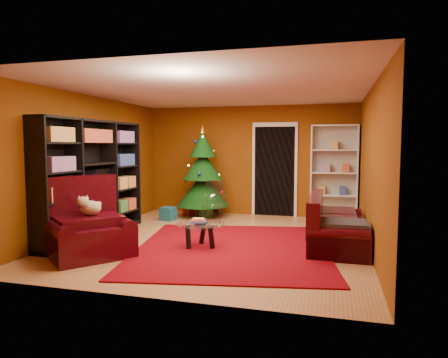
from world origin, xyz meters
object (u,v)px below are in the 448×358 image
(dog, at_px, (91,208))
(acrylic_chair, at_px, (214,205))
(christmas_tree, at_px, (203,172))
(armchair, at_px, (89,224))
(media_unit, at_px, (92,179))
(coffee_table, at_px, (201,235))
(rug, at_px, (231,248))
(sofa, at_px, (338,220))
(gift_box_teal, at_px, (168,214))
(gift_box_green, at_px, (206,212))
(white_bookshelf, at_px, (334,173))
(gift_box_red, at_px, (189,211))

(dog, relative_size, acrylic_chair, 0.48)
(christmas_tree, height_order, armchair, christmas_tree)
(media_unit, relative_size, armchair, 2.24)
(armchair, relative_size, coffee_table, 1.56)
(coffee_table, bearing_deg, dog, -151.92)
(rug, bearing_deg, sofa, 20.47)
(media_unit, distance_m, acrylic_chair, 2.51)
(coffee_table, bearing_deg, gift_box_teal, 125.08)
(gift_box_green, bearing_deg, white_bookshelf, 8.58)
(white_bookshelf, distance_m, sofa, 2.52)
(rug, xyz_separation_m, white_bookshelf, (1.59, 3.06, 1.05))
(rug, xyz_separation_m, dog, (-1.99, -0.88, 0.71))
(rug, relative_size, gift_box_teal, 11.92)
(rug, height_order, gift_box_green, gift_box_green)
(gift_box_green, height_order, sofa, sofa)
(gift_box_green, bearing_deg, acrylic_chair, -62.52)
(media_unit, relative_size, white_bookshelf, 1.27)
(rug, relative_size, gift_box_green, 14.41)
(white_bookshelf, xyz_separation_m, dog, (-3.58, -3.93, -0.34))
(christmas_tree, distance_m, white_bookshelf, 2.97)
(christmas_tree, bearing_deg, sofa, -33.84)
(gift_box_teal, xyz_separation_m, gift_box_green, (0.69, 0.61, -0.03))
(rug, height_order, white_bookshelf, white_bookshelf)
(media_unit, height_order, acrylic_chair, media_unit)
(media_unit, xyz_separation_m, white_bookshelf, (4.22, 2.90, -0.00))
(gift_box_red, distance_m, armchair, 3.71)
(media_unit, relative_size, gift_box_teal, 9.42)
(rug, bearing_deg, christmas_tree, 117.12)
(gift_box_teal, relative_size, dog, 0.73)
(gift_box_green, xyz_separation_m, gift_box_red, (-0.47, 0.11, -0.02))
(white_bookshelf, bearing_deg, gift_box_teal, -163.83)
(dog, height_order, acrylic_chair, dog)
(coffee_table, bearing_deg, sofa, 17.98)
(gift_box_teal, bearing_deg, acrylic_chair, -11.76)
(gift_box_teal, distance_m, sofa, 3.89)
(media_unit, height_order, gift_box_teal, media_unit)
(armchair, distance_m, acrylic_chair, 2.96)
(rug, relative_size, dog, 8.74)
(gift_box_red, distance_m, sofa, 4.01)
(white_bookshelf, bearing_deg, dog, -132.43)
(gift_box_green, distance_m, acrylic_chair, 1.00)
(gift_box_teal, xyz_separation_m, white_bookshelf, (3.55, 1.04, 0.91))
(rug, distance_m, armchair, 2.25)
(gift_box_red, bearing_deg, media_unit, -109.30)
(white_bookshelf, bearing_deg, media_unit, -145.72)
(dog, relative_size, sofa, 0.20)
(gift_box_teal, distance_m, armchair, 2.98)
(white_bookshelf, bearing_deg, sofa, -88.50)
(rug, xyz_separation_m, coffee_table, (-0.49, -0.08, 0.20))
(media_unit, distance_m, white_bookshelf, 5.12)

